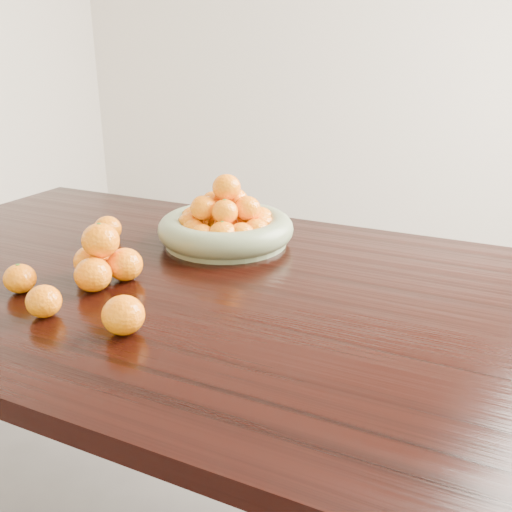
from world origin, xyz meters
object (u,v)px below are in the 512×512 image
at_px(dining_table, 256,328).
at_px(orange_pyramid, 103,260).
at_px(fruit_bowl, 226,226).
at_px(loose_orange_0, 20,279).

distance_m(dining_table, orange_pyramid, 0.35).
bearing_deg(fruit_bowl, dining_table, -49.60).
relative_size(dining_table, loose_orange_0, 31.59).
relative_size(orange_pyramid, loose_orange_0, 2.36).
bearing_deg(dining_table, loose_orange_0, -152.51).
height_order(dining_table, fruit_bowl, fruit_bowl).
bearing_deg(loose_orange_0, dining_table, 27.49).
distance_m(dining_table, loose_orange_0, 0.49).
xyz_separation_m(orange_pyramid, loose_orange_0, (-0.12, -0.11, -0.02)).
bearing_deg(loose_orange_0, orange_pyramid, 43.90).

